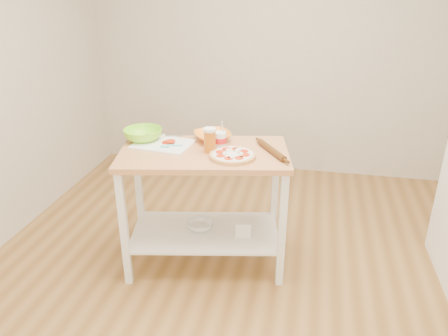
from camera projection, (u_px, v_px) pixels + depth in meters
name	position (u px, v px, depth m)	size (l,w,h in m)	color
room_shell	(245.00, 105.00, 2.41)	(4.04, 4.54, 2.74)	olive
prep_island	(204.00, 184.00, 3.09)	(1.25, 0.84, 0.90)	tan
pizza	(233.00, 155.00, 2.88)	(0.31, 0.31, 0.05)	#E1AA60
cutting_board	(163.00, 144.00, 3.10)	(0.43, 0.35, 0.04)	white
spatula	(171.00, 146.00, 3.04)	(0.15, 0.07, 0.01)	#4BCCC5
knife	(159.00, 136.00, 3.22)	(0.27, 0.08, 0.01)	silver
orange_bowl	(212.00, 136.00, 3.17)	(0.26, 0.26, 0.06)	orange
green_bowl	(143.00, 135.00, 3.17)	(0.28, 0.28, 0.09)	#88E825
beer_pint	(210.00, 140.00, 2.94)	(0.08, 0.08, 0.17)	#B15B0F
yogurt_tub	(220.00, 140.00, 3.04)	(0.09, 0.09, 0.20)	white
rolling_pin	(272.00, 150.00, 2.95)	(0.04, 0.04, 0.36)	#543113
shelf_glass_bowl	(200.00, 225.00, 3.26)	(0.20, 0.20, 0.06)	silver
shelf_bin	(243.00, 227.00, 3.19)	(0.11, 0.11, 0.11)	white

